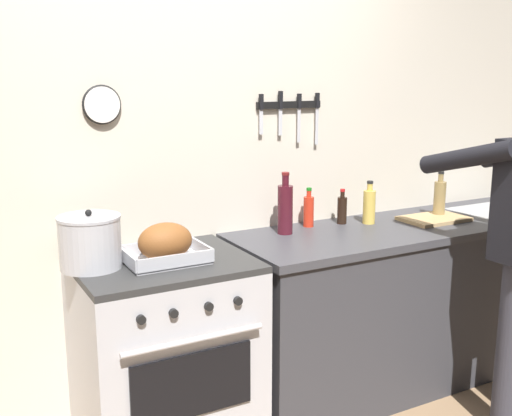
% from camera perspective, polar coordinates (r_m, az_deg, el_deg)
% --- Properties ---
extents(wall_back, '(6.00, 0.13, 2.60)m').
position_cam_1_polar(wall_back, '(3.09, -7.30, 4.64)').
color(wall_back, beige).
rests_on(wall_back, ground).
extents(counter_block, '(2.03, 0.65, 0.90)m').
position_cam_1_polar(counter_block, '(3.63, 13.57, -8.19)').
color(counter_block, '#38383D').
rests_on(counter_block, ground).
extents(stove, '(0.76, 0.67, 0.90)m').
position_cam_1_polar(stove, '(2.93, -8.28, -13.22)').
color(stove, '#BCBCC1').
rests_on(stove, ground).
extents(roasting_pan, '(0.35, 0.26, 0.18)m').
position_cam_1_polar(roasting_pan, '(2.72, -8.32, -3.35)').
color(roasting_pan, '#B7B7BC').
rests_on(roasting_pan, stove).
extents(stock_pot, '(0.26, 0.26, 0.25)m').
position_cam_1_polar(stock_pot, '(2.70, -14.98, -3.03)').
color(stock_pot, '#B7B7BC').
rests_on(stock_pot, stove).
extents(cutting_board, '(0.36, 0.24, 0.02)m').
position_cam_1_polar(cutting_board, '(3.61, 16.01, -0.95)').
color(cutting_board, tan).
rests_on(cutting_board, counter_block).
extents(bottle_wine_red, '(0.08, 0.08, 0.32)m').
position_cam_1_polar(bottle_wine_red, '(3.16, 2.69, -0.01)').
color(bottle_wine_red, '#47141E').
rests_on(bottle_wine_red, counter_block).
extents(bottle_hot_sauce, '(0.06, 0.06, 0.21)m').
position_cam_1_polar(bottle_hot_sauce, '(3.33, 4.85, -0.23)').
color(bottle_hot_sauce, red).
rests_on(bottle_hot_sauce, counter_block).
extents(bottle_vinegar, '(0.07, 0.07, 0.27)m').
position_cam_1_polar(bottle_vinegar, '(3.68, 16.49, 0.86)').
color(bottle_vinegar, '#997F4C').
rests_on(bottle_vinegar, counter_block).
extents(bottle_soy_sauce, '(0.05, 0.05, 0.19)m').
position_cam_1_polar(bottle_soy_sauce, '(3.42, 7.90, -0.12)').
color(bottle_soy_sauce, black).
rests_on(bottle_soy_sauce, counter_block).
extents(bottle_cooking_oil, '(0.07, 0.07, 0.24)m').
position_cam_1_polar(bottle_cooking_oil, '(3.44, 10.34, 0.20)').
color(bottle_cooking_oil, gold).
rests_on(bottle_cooking_oil, counter_block).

